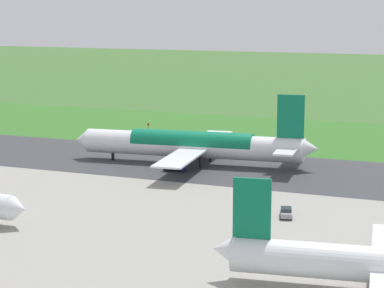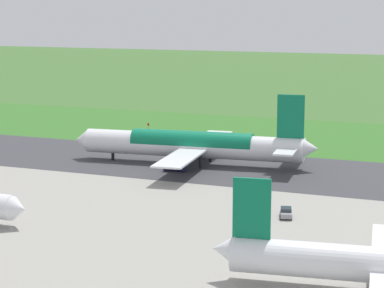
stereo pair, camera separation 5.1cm
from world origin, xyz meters
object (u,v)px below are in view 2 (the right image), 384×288
at_px(no_stopping_sign, 148,127).
at_px(service_car_followme, 286,212).
at_px(traffic_cone_orange, 136,132).
at_px(airliner_main, 194,145).

bearing_deg(no_stopping_sign, service_car_followme, 129.74).
height_order(service_car_followme, no_stopping_sign, no_stopping_sign).
distance_m(service_car_followme, traffic_cone_orange, 89.12).
bearing_deg(airliner_main, no_stopping_sign, -51.95).
bearing_deg(service_car_followme, airliner_main, -48.61).
height_order(airliner_main, no_stopping_sign, airliner_main).
xyz_separation_m(service_car_followme, no_stopping_sign, (56.33, -67.75, 0.71)).
height_order(airliner_main, traffic_cone_orange, airliner_main).
height_order(service_car_followme, traffic_cone_orange, service_car_followme).
xyz_separation_m(service_car_followme, traffic_cone_orange, (59.40, -66.44, -0.57)).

